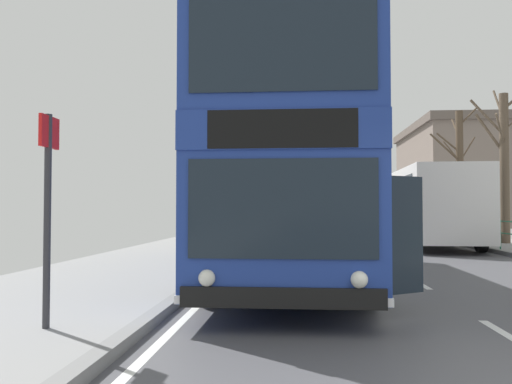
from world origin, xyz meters
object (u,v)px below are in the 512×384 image
(double_decker_bus_main, at_px, (291,172))
(bare_tree_far_02, at_px, (459,170))
(background_bus_far_lane, at_px, (424,206))
(bus_stop_sign_near, at_px, (48,195))
(bare_tree_far_01, at_px, (504,162))
(background_building_00, at_px, (486,175))

(double_decker_bus_main, height_order, bare_tree_far_02, bare_tree_far_02)
(double_decker_bus_main, relative_size, background_bus_far_lane, 1.09)
(bus_stop_sign_near, relative_size, bare_tree_far_01, 0.38)
(double_decker_bus_main, xyz_separation_m, background_bus_far_lane, (5.38, 10.87, -0.64))
(double_decker_bus_main, xyz_separation_m, bare_tree_far_02, (8.59, 16.85, 1.23))
(bare_tree_far_01, relative_size, background_building_00, 0.39)
(background_bus_far_lane, bearing_deg, bus_stop_sign_near, -115.65)
(bare_tree_far_01, distance_m, background_building_00, 30.88)
(background_building_00, bearing_deg, bus_stop_sign_near, -114.13)
(bare_tree_far_02, bearing_deg, bare_tree_far_01, -90.99)
(background_bus_far_lane, height_order, bare_tree_far_01, bare_tree_far_01)
(double_decker_bus_main, bearing_deg, bare_tree_far_01, 51.21)
(bus_stop_sign_near, height_order, bare_tree_far_01, bare_tree_far_01)
(double_decker_bus_main, bearing_deg, bus_stop_sign_near, -114.40)
(bus_stop_sign_near, distance_m, bare_tree_far_02, 25.50)
(bare_tree_far_02, bearing_deg, background_building_00, 68.12)
(bare_tree_far_01, xyz_separation_m, bare_tree_far_02, (0.11, 6.31, 0.12))
(double_decker_bus_main, relative_size, bus_stop_sign_near, 4.72)
(bus_stop_sign_near, bearing_deg, double_decker_bus_main, 65.60)
(background_bus_far_lane, bearing_deg, bare_tree_far_02, 61.78)
(double_decker_bus_main, height_order, background_bus_far_lane, double_decker_bus_main)
(double_decker_bus_main, relative_size, bare_tree_far_02, 1.71)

